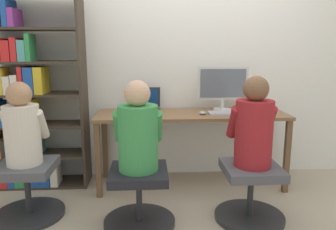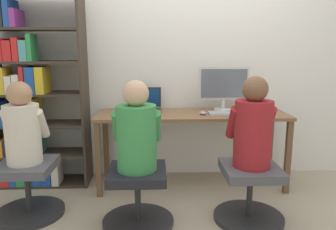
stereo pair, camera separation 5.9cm
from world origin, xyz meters
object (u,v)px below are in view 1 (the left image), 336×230
office_chair_left (250,191)px  person_at_laptop (138,131)px  laptop (145,106)px  office_chair_right (139,196)px  person_at_monitor (254,127)px  keyboard (230,113)px  bookshelf (27,101)px  person_near_shelf (22,128)px  office_chair_side (28,189)px  desktop_monitor (223,87)px

office_chair_left → person_at_laptop: size_ratio=0.82×
laptop → person_at_laptop: person_at_laptop is taller
office_chair_right → person_at_monitor: 1.04m
person_at_monitor → laptop: bearing=134.6°
keyboard → person_at_laptop: 1.08m
bookshelf → person_near_shelf: size_ratio=2.82×
office_chair_side → desktop_monitor: bearing=22.1°
person_at_monitor → person_at_laptop: (-0.89, -0.03, -0.01)m
person_at_monitor → office_chair_side: 1.88m
office_chair_left → bookshelf: 2.22m
office_chair_side → person_at_laptop: bearing=-11.1°
desktop_monitor → office_chair_left: size_ratio=0.92×
person_at_monitor → person_at_laptop: 0.89m
bookshelf → desktop_monitor: bearing=2.0°
laptop → office_chair_side: 1.31m
office_chair_left → person_near_shelf: person_near_shelf is taller
bookshelf → office_chair_side: size_ratio=3.30×
person_at_monitor → person_at_laptop: bearing=-178.1°
laptop → keyboard: size_ratio=0.74×
office_chair_left → person_at_laptop: person_at_laptop is taller
office_chair_right → office_chair_side: 0.93m
office_chair_right → office_chair_side: bearing=168.6°
laptop → keyboard: 0.85m
desktop_monitor → keyboard: desktop_monitor is taller
keyboard → person_at_laptop: person_at_laptop is taller
office_chair_right → bookshelf: (-1.09, 0.82, 0.63)m
office_chair_side → person_near_shelf: 0.51m
desktop_monitor → person_at_monitor: 0.88m
office_chair_right → bookshelf: bearing=142.9°
desktop_monitor → office_chair_side: 2.02m
office_chair_left → office_chair_right: 0.89m
office_chair_left → person_near_shelf: size_ratio=0.85×
laptop → keyboard: laptop is taller
office_chair_right → bookshelf: 1.50m
office_chair_left → person_at_monitor: (-0.00, 0.01, 0.53)m
office_chair_right → office_chair_left: bearing=1.9°
desktop_monitor → laptop: size_ratio=1.69×
keyboard → office_chair_left: keyboard is taller
laptop → office_chair_right: bearing=-93.2°
office_chair_right → person_near_shelf: 1.06m
desktop_monitor → person_at_laptop: bearing=-133.3°
office_chair_right → office_chair_side: (-0.91, 0.18, 0.00)m
office_chair_right → person_at_monitor: size_ratio=0.80×
laptop → office_chair_side: size_ratio=0.54×
laptop → office_chair_left: (0.84, -0.86, -0.55)m
desktop_monitor → office_chair_right: bearing=-133.2°
person_at_monitor → bookshelf: bookshelf is taller
desktop_monitor → bookshelf: bookshelf is taller
person_at_laptop → desktop_monitor: bearing=46.7°
office_chair_side → keyboard: bearing=15.0°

